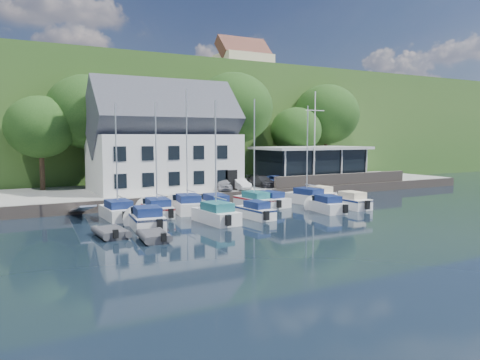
{
  "coord_description": "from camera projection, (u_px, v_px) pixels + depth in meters",
  "views": [
    {
      "loc": [
        -22.96,
        -28.31,
        6.33
      ],
      "look_at": [
        -2.44,
        9.0,
        2.34
      ],
      "focal_mm": 35.0,
      "sensor_mm": 36.0,
      "label": 1
    }
  ],
  "objects": [
    {
      "name": "tree_0",
      "position": [
        41.0,
        143.0,
        46.06
      ],
      "size": [
        6.81,
        6.81,
        9.3
      ],
      "primitive_type": null,
      "color": "black",
      "rests_on": "quay"
    },
    {
      "name": "farmhouse",
      "position": [
        244.0,
        65.0,
        90.35
      ],
      "size": [
        10.4,
        7.0,
        8.2
      ],
      "primitive_type": null,
      "color": "beige",
      "rests_on": "hillside"
    },
    {
      "name": "tree_3",
      "position": [
        234.0,
        127.0,
        56.0
      ],
      "size": [
        9.44,
        9.44,
        12.91
      ],
      "primitive_type": null,
      "color": "black",
      "rests_on": "quay"
    },
    {
      "name": "boat_r2_0",
      "position": [
        147.0,
        217.0,
        32.05
      ],
      "size": [
        2.75,
        5.53,
        1.55
      ],
      "primitive_type": null,
      "rotation": [
        0.0,
        0.0,
        -0.12
      ],
      "color": "silver",
      "rests_on": "ground"
    },
    {
      "name": "flagpole",
      "position": [
        315.0,
        139.0,
        50.66
      ],
      "size": [
        2.43,
        0.2,
        10.13
      ],
      "primitive_type": null,
      "color": "silver",
      "rests_on": "quay"
    },
    {
      "name": "field_patch",
      "position": [
        145.0,
        90.0,
        99.71
      ],
      "size": [
        50.0,
        30.0,
        0.3
      ],
      "primitive_type": "cube",
      "color": "#525C2E",
      "rests_on": "hillside"
    },
    {
      "name": "gangway",
      "position": [
        81.0,
        218.0,
        36.24
      ],
      "size": [
        1.2,
        6.0,
        1.4
      ],
      "primitive_type": null,
      "color": "silver",
      "rests_on": "ground"
    },
    {
      "name": "boat_r1_2",
      "position": [
        187.0,
        156.0,
        38.41
      ],
      "size": [
        3.12,
        6.11,
        9.41
      ],
      "primitive_type": null,
      "rotation": [
        0.0,
        0.0,
        -0.17
      ],
      "color": "silver",
      "rests_on": "ground"
    },
    {
      "name": "boat_r1_3",
      "position": [
        215.0,
        202.0,
        39.58
      ],
      "size": [
        2.25,
        6.56,
        1.47
      ],
      "primitive_type": null,
      "rotation": [
        0.0,
        0.0,
        -0.06
      ],
      "color": "silver",
      "rests_on": "ground"
    },
    {
      "name": "dinghy_1",
      "position": [
        154.0,
        235.0,
        28.44
      ],
      "size": [
        2.09,
        3.16,
        0.7
      ],
      "primitive_type": null,
      "rotation": [
        0.0,
        0.0,
        -0.1
      ],
      "color": "#37383C",
      "rests_on": "ground"
    },
    {
      "name": "boat_r1_7",
      "position": [
        319.0,
        193.0,
        45.81
      ],
      "size": [
        2.39,
        5.49,
        1.47
      ],
      "primitive_type": null,
      "rotation": [
        0.0,
        0.0,
        0.09
      ],
      "color": "silver",
      "rests_on": "ground"
    },
    {
      "name": "boat_r1_6",
      "position": [
        307.0,
        156.0,
        43.76
      ],
      "size": [
        3.07,
        6.92,
        8.97
      ],
      "primitive_type": null,
      "rotation": [
        0.0,
        0.0,
        0.16
      ],
      "color": "silver",
      "rests_on": "ground"
    },
    {
      "name": "dinghy_0",
      "position": [
        111.0,
        231.0,
        29.46
      ],
      "size": [
        2.0,
        3.17,
        0.72
      ],
      "primitive_type": null,
      "rotation": [
        0.0,
        0.0,
        0.05
      ],
      "color": "#37383C",
      "rests_on": "ground"
    },
    {
      "name": "boat_r1_5",
      "position": [
        269.0,
        199.0,
        42.43
      ],
      "size": [
        2.92,
        6.14,
        1.36
      ],
      "primitive_type": null,
      "rotation": [
        0.0,
        0.0,
        0.17
      ],
      "color": "silver",
      "rests_on": "ground"
    },
    {
      "name": "ground",
      "position": [
        323.0,
        218.0,
        36.31
      ],
      "size": [
        180.0,
        180.0,
        0.0
      ],
      "primitive_type": "plane",
      "color": "black",
      "rests_on": "ground"
    },
    {
      "name": "car_white",
      "position": [
        239.0,
        184.0,
        46.88
      ],
      "size": [
        1.39,
        3.51,
        1.14
      ],
      "primitive_type": "imported",
      "rotation": [
        0.0,
        0.0,
        -0.05
      ],
      "color": "silver",
      "rests_on": "quay"
    },
    {
      "name": "club_pavilion",
      "position": [
        311.0,
        164.0,
        55.26
      ],
      "size": [
        13.2,
        7.2,
        4.1
      ],
      "primitive_type": null,
      "color": "black",
      "rests_on": "quay"
    },
    {
      "name": "boat_r2_1",
      "position": [
        216.0,
        159.0,
        33.82
      ],
      "size": [
        2.54,
        6.32,
        9.43
      ],
      "primitive_type": null,
      "rotation": [
        0.0,
        0.0,
        0.08
      ],
      "color": "silver",
      "rests_on": "ground"
    },
    {
      "name": "harbor_building",
      "position": [
        164.0,
        146.0,
        46.85
      ],
      "size": [
        14.4,
        8.2,
        8.7
      ],
      "primitive_type": null,
      "color": "silver",
      "rests_on": "quay"
    },
    {
      "name": "tree_2",
      "position": [
        181.0,
        136.0,
        53.03
      ],
      "size": [
        7.82,
        7.82,
        10.69
      ],
      "primitive_type": null,
      "color": "black",
      "rests_on": "quay"
    },
    {
      "name": "tree_4",
      "position": [
        296.0,
        142.0,
        60.95
      ],
      "size": [
        6.65,
        6.65,
        9.09
      ],
      "primitive_type": null,
      "color": "black",
      "rests_on": "quay"
    },
    {
      "name": "boat_r1_4",
      "position": [
        254.0,
        159.0,
        41.42
      ],
      "size": [
        2.3,
        6.52,
        8.71
      ],
      "primitive_type": null,
      "rotation": [
        0.0,
        0.0,
        0.07
      ],
      "color": "silver",
      "rests_on": "ground"
    },
    {
      "name": "boat_r1_1",
      "position": [
        156.0,
        161.0,
        36.81
      ],
      "size": [
        2.76,
        6.51,
        8.77
      ],
      "primitive_type": null,
      "rotation": [
        0.0,
        0.0,
        -0.11
      ],
      "color": "silver",
      "rests_on": "ground"
    },
    {
      "name": "tree_5",
      "position": [
        326.0,
        130.0,
        64.47
      ],
      "size": [
        9.09,
        9.09,
        12.42
      ],
      "primitive_type": null,
      "color": "black",
      "rests_on": "quay"
    },
    {
      "name": "boat_r1_0",
      "position": [
        116.0,
        161.0,
        35.56
      ],
      "size": [
        2.27,
        6.06,
        8.96
      ],
      "primitive_type": null,
      "rotation": [
        0.0,
        0.0,
        0.02
      ],
      "color": "silver",
      "rests_on": "ground"
    },
    {
      "name": "quay",
      "position": [
        222.0,
        189.0,
        51.53
      ],
      "size": [
        60.0,
        13.0,
        1.0
      ],
      "primitive_type": "cube",
      "color": "#989792",
      "rests_on": "ground"
    },
    {
      "name": "boat_r2_4",
      "position": [
        350.0,
        200.0,
        41.15
      ],
      "size": [
        1.9,
        5.49,
        1.49
      ],
      "primitive_type": null,
      "rotation": [
        0.0,
        0.0,
        0.0
      ],
      "color": "silver",
      "rests_on": "ground"
    },
    {
      "name": "car_silver",
      "position": [
        222.0,
        184.0,
        46.21
      ],
      "size": [
        2.25,
        3.8,
        1.21
      ],
      "primitive_type": "imported",
      "rotation": [
        0.0,
        0.0,
        -0.24
      ],
      "color": "#BABAC0",
      "rests_on": "quay"
    },
    {
      "name": "car_dgrey",
      "position": [
        262.0,
        181.0,
        49.47
      ],
      "size": [
        1.84,
        4.14,
        1.18
      ],
      "primitive_type": "imported",
      "rotation": [
        0.0,
        0.0,
        0.05
      ],
      "color": "#292A2E",
      "rests_on": "quay"
    },
    {
      "name": "hillside",
      "position": [
        118.0,
        128.0,
        89.65
      ],
      "size": [
        160.0,
        75.0,
        16.0
      ],
      "primitive_type": "cube",
      "color": "#2D541F",
      "rests_on": "ground"
    },
    {
      "name": "quay_face",
      "position": [
        252.0,
        196.0,
        45.86
      ],
      "size": [
        60.0,
        0.3,
        1.0
      ],
      "primitive_type": "cube",
      "color": "#5E534B",
      "rests_on": "ground"
    },
    {
      "name": "car_blue",
      "position": [
        277.0,
        180.0,
        49.86
      ],
      "size": [
        2.38,
        3.9,
        1.25
      ],
      "primitive_type": "imported",
      "rotation": [
        0.0,
        0.0,
        0.28
      ],
      "color": "#2F4892",
      "rests_on": "quay"
    },
    {
      "name": "seawall",
      "position": [
        343.0,
        179.0,
        51.86
      ],
      "size": [
        18.0,
        0.5,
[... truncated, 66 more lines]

